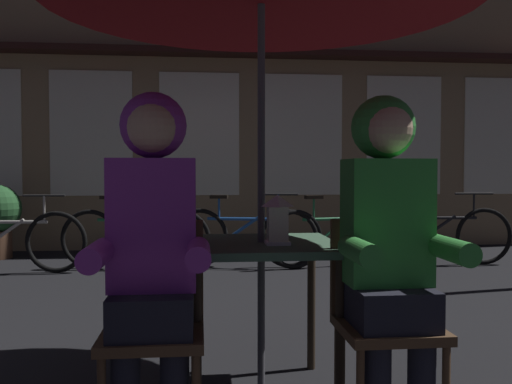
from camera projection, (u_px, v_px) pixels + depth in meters
name	position (u px, v px, depth m)	size (l,w,h in m)	color
cafe_table	(261.00, 263.00, 2.65)	(0.72, 0.72, 0.74)	#42664C
lantern	(277.00, 218.00, 2.55)	(0.11, 0.11, 0.23)	white
chair_left	(154.00, 316.00, 2.24)	(0.40, 0.40, 0.87)	#513823
chair_right	(383.00, 310.00, 2.34)	(0.40, 0.40, 0.87)	#513823
person_left_hooded	(152.00, 230.00, 2.17)	(0.45, 0.56, 1.40)	black
person_right_hooded	(388.00, 228.00, 2.27)	(0.45, 0.56, 1.40)	black
shopfront_building	(250.00, 33.00, 7.97)	(10.00, 0.93, 6.20)	#937A56
bicycle_nearest	(8.00, 240.00, 5.85)	(1.68, 0.19, 0.84)	black
bicycle_second	(135.00, 238.00, 6.09)	(1.67, 0.28, 0.84)	black
bicycle_third	(244.00, 236.00, 6.22)	(1.65, 0.42, 0.84)	black
bicycle_fourth	(337.00, 236.00, 6.24)	(1.65, 0.40, 0.84)	black
bicycle_fifth	(440.00, 235.00, 6.36)	(1.68, 0.20, 0.84)	black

